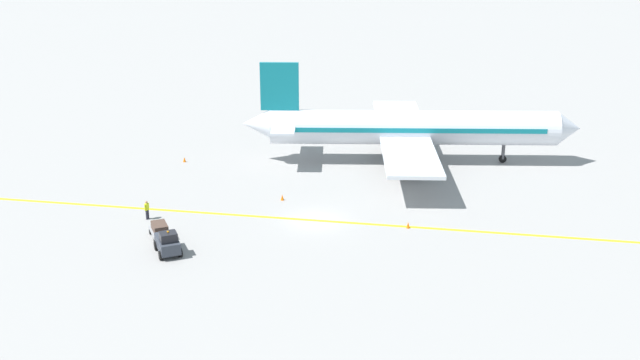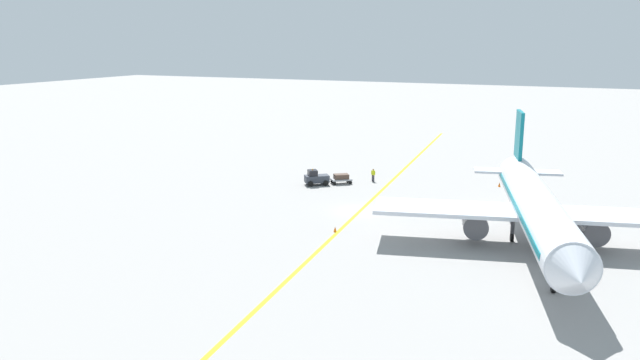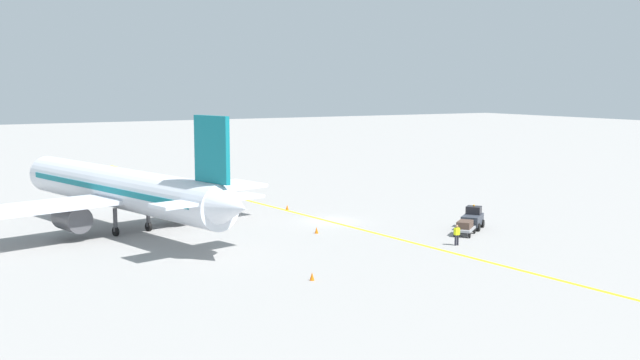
# 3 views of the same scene
# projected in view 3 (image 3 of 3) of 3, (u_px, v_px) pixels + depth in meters

# --- Properties ---
(ground_plane) EXTENTS (400.00, 400.00, 0.00)m
(ground_plane) POSITION_uv_depth(u_px,v_px,m) (330.00, 222.00, 70.66)
(ground_plane) COLOR gray
(apron_yellow_centreline) EXTENTS (11.46, 119.53, 0.01)m
(apron_yellow_centreline) POSITION_uv_depth(u_px,v_px,m) (330.00, 222.00, 70.66)
(apron_yellow_centreline) COLOR yellow
(apron_yellow_centreline) RESTS_ON ground
(airplane_at_gate) EXTENTS (28.43, 35.13, 10.60)m
(airplane_at_gate) POSITION_uv_depth(u_px,v_px,m) (122.00, 189.00, 65.66)
(airplane_at_gate) COLOR silver
(airplane_at_gate) RESTS_ON ground
(baggage_tug_dark) EXTENTS (3.29, 3.02, 2.11)m
(baggage_tug_dark) POSITION_uv_depth(u_px,v_px,m) (473.00, 219.00, 67.20)
(baggage_tug_dark) COLOR #333842
(baggage_tug_dark) RESTS_ON ground
(baggage_cart_trailing) EXTENTS (2.91, 2.69, 1.24)m
(baggage_cart_trailing) POSITION_uv_depth(u_px,v_px,m) (465.00, 226.00, 64.20)
(baggage_cart_trailing) COLOR gray
(baggage_cart_trailing) RESTS_ON ground
(ground_crew_worker) EXTENTS (0.57, 0.28, 1.68)m
(ground_crew_worker) POSITION_uv_depth(u_px,v_px,m) (457.00, 234.00, 60.11)
(ground_crew_worker) COLOR #23232D
(ground_crew_worker) RESTS_ON ground
(traffic_cone_near_nose) EXTENTS (0.32, 0.32, 0.55)m
(traffic_cone_near_nose) POSITION_uv_depth(u_px,v_px,m) (312.00, 276.00, 49.43)
(traffic_cone_near_nose) COLOR orange
(traffic_cone_near_nose) RESTS_ON ground
(traffic_cone_mid_apron) EXTENTS (0.32, 0.32, 0.55)m
(traffic_cone_mid_apron) POSITION_uv_depth(u_px,v_px,m) (287.00, 207.00, 77.24)
(traffic_cone_mid_apron) COLOR orange
(traffic_cone_mid_apron) RESTS_ON ground
(traffic_cone_by_wingtip) EXTENTS (0.32, 0.32, 0.55)m
(traffic_cone_by_wingtip) POSITION_uv_depth(u_px,v_px,m) (317.00, 230.00, 65.03)
(traffic_cone_by_wingtip) COLOR orange
(traffic_cone_by_wingtip) RESTS_ON ground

